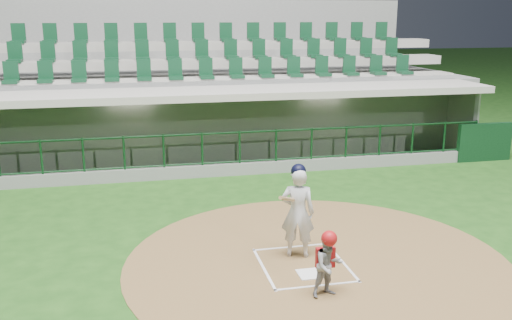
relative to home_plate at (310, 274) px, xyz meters
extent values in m
plane|color=#1A4513|center=(0.00, 0.70, -0.02)|extent=(120.00, 120.00, 0.00)
cylinder|color=brown|center=(0.30, 0.50, -0.02)|extent=(7.20, 7.20, 0.01)
cube|color=white|center=(0.00, 0.00, 0.00)|extent=(0.43, 0.43, 0.02)
cube|color=white|center=(-0.75, 0.40, 0.00)|extent=(0.05, 1.80, 0.01)
cube|color=silver|center=(0.75, 0.40, 0.00)|extent=(0.05, 1.80, 0.01)
cube|color=white|center=(0.00, 1.25, 0.00)|extent=(1.55, 0.05, 0.01)
cube|color=white|center=(0.00, -0.45, 0.00)|extent=(1.55, 0.05, 0.01)
cube|color=slate|center=(0.00, 8.20, -0.57)|extent=(15.00, 3.00, 0.10)
cube|color=slate|center=(0.00, 9.80, 0.83)|extent=(15.00, 0.20, 2.70)
cube|color=#B1AC9D|center=(0.00, 9.68, 1.08)|extent=(13.50, 0.04, 0.90)
cube|color=slate|center=(7.50, 8.20, 0.83)|extent=(0.20, 3.00, 2.70)
cube|color=#A7A297|center=(0.00, 7.95, 2.28)|extent=(15.40, 3.50, 0.20)
cube|color=slate|center=(0.00, 6.65, 0.13)|extent=(15.00, 0.15, 0.40)
cube|color=black|center=(0.00, 6.65, 1.70)|extent=(15.00, 0.01, 0.95)
cube|color=brown|center=(0.00, 9.25, -0.30)|extent=(12.75, 0.40, 0.45)
cube|color=white|center=(-3.00, 8.20, 2.15)|extent=(1.30, 0.35, 0.04)
cube|color=white|center=(3.00, 8.20, 2.15)|extent=(1.30, 0.35, 0.04)
cube|color=black|center=(7.80, 6.60, 0.58)|extent=(1.80, 0.18, 1.20)
imported|color=#AF1712|center=(-4.52, 8.77, 0.31)|extent=(1.13, 0.71, 1.67)
imported|color=#A11911|center=(-1.02, 8.94, 0.41)|extent=(1.19, 0.83, 1.87)
imported|color=maroon|center=(1.59, 8.92, 0.30)|extent=(0.88, 0.66, 1.64)
imported|color=#A21111|center=(4.49, 9.10, 0.35)|extent=(1.69, 1.05, 1.74)
cube|color=gray|center=(0.00, 11.45, 1.13)|extent=(17.00, 6.50, 2.50)
cube|color=#A5A095|center=(0.00, 9.95, 2.28)|extent=(16.60, 0.95, 0.30)
cube|color=gray|center=(0.00, 10.90, 2.83)|extent=(16.60, 0.95, 0.30)
cube|color=gray|center=(0.00, 11.85, 3.38)|extent=(16.60, 0.95, 0.30)
cube|color=slate|center=(0.00, 14.80, 2.50)|extent=(17.00, 0.25, 5.05)
imported|color=silver|center=(0.00, 0.84, 0.86)|extent=(0.74, 0.61, 1.74)
sphere|color=black|center=(0.00, 0.84, 1.67)|extent=(0.28, 0.28, 0.28)
cylinder|color=#9F7548|center=(-0.25, 0.59, 1.23)|extent=(0.58, 0.79, 0.39)
imported|color=gray|center=(0.04, -0.80, 0.52)|extent=(0.58, 0.49, 1.05)
sphere|color=#B01216|center=(0.04, -0.80, 0.99)|extent=(0.26, 0.26, 0.26)
cube|color=maroon|center=(0.04, -0.65, 0.60)|extent=(0.32, 0.10, 0.35)
camera|label=1|loc=(-2.94, -8.88, 4.50)|focal=40.00mm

